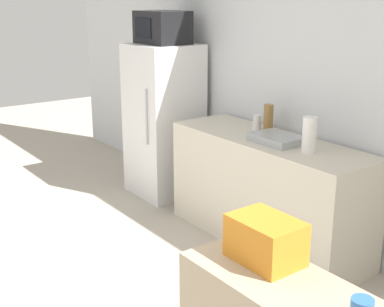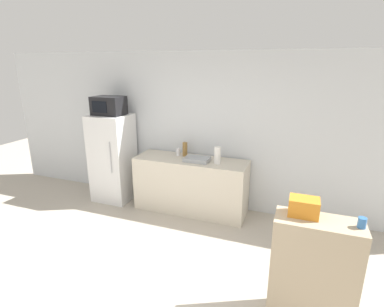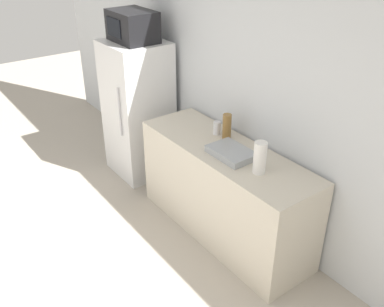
% 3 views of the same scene
% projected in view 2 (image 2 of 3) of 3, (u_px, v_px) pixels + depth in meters
% --- Properties ---
extents(wall_back, '(8.00, 0.06, 2.60)m').
position_uv_depth(wall_back, '(203.00, 131.00, 5.04)').
color(wall_back, silver).
rests_on(wall_back, ground_plane).
extents(refrigerator, '(0.66, 0.63, 1.55)m').
position_uv_depth(refrigerator, '(113.00, 158.00, 5.36)').
color(refrigerator, silver).
rests_on(refrigerator, ground_plane).
extents(microwave, '(0.52, 0.38, 0.31)m').
position_uv_depth(microwave, '(109.00, 106.00, 5.09)').
color(microwave, black).
rests_on(microwave, refrigerator).
extents(counter, '(1.85, 0.60, 0.91)m').
position_uv_depth(counter, '(191.00, 185.00, 4.99)').
color(counter, beige).
rests_on(counter, ground_plane).
extents(sink_basin, '(0.40, 0.27, 0.06)m').
position_uv_depth(sink_basin, '(197.00, 159.00, 4.77)').
color(sink_basin, '#9EA3A8').
rests_on(sink_basin, counter).
extents(bottle_tall, '(0.08, 0.08, 0.24)m').
position_uv_depth(bottle_tall, '(185.00, 149.00, 5.01)').
color(bottle_tall, olive).
rests_on(bottle_tall, counter).
extents(bottle_short, '(0.07, 0.07, 0.13)m').
position_uv_depth(bottle_short, '(178.00, 152.00, 5.04)').
color(bottle_short, silver).
rests_on(bottle_short, counter).
extents(shelf_cabinet, '(0.75, 0.34, 1.10)m').
position_uv_depth(shelf_cabinet, '(312.00, 273.00, 2.75)').
color(shelf_cabinet, tan).
rests_on(shelf_cabinet, ground_plane).
extents(basket, '(0.26, 0.19, 0.16)m').
position_uv_depth(basket, '(304.00, 207.00, 2.66)').
color(basket, orange).
rests_on(basket, shelf_cabinet).
extents(jar, '(0.07, 0.07, 0.09)m').
position_uv_depth(jar, '(362.00, 223.00, 2.47)').
color(jar, '#336BB2').
rests_on(jar, shelf_cabinet).
extents(paper_towel_roll, '(0.10, 0.10, 0.27)m').
position_uv_depth(paper_towel_roll, '(217.00, 155.00, 4.63)').
color(paper_towel_roll, white).
rests_on(paper_towel_roll, counter).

